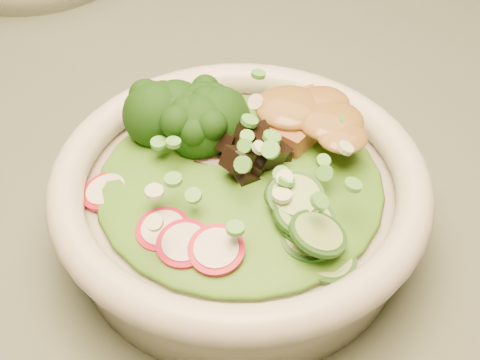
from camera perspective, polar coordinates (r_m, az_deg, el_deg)
The scene contains 10 objects.
dining_table at distance 0.65m, azimuth -10.08°, elevation -3.35°, with size 1.20×0.80×0.75m.
salad_bowl at distance 0.45m, azimuth -0.00°, elevation -1.74°, with size 0.25×0.25×0.07m.
lettuce_bed at distance 0.43m, azimuth -0.00°, elevation 0.10°, with size 0.19×0.19×0.02m, color #2B6515.
broccoli_florets at distance 0.45m, azimuth -5.12°, elevation 4.94°, with size 0.07×0.06×0.04m, color black, non-canonical shape.
radish_slices at distance 0.40m, azimuth -6.15°, elevation -3.86°, with size 0.10×0.04×0.02m, color #A40C27, non-canonical shape.
cucumber_slices at distance 0.40m, azimuth 5.77°, elevation -3.30°, with size 0.06×0.06×0.03m, color #7FA25A, non-canonical shape.
mushroom_heap at distance 0.43m, azimuth 1.10°, elevation 1.99°, with size 0.06×0.06×0.04m, color black, non-canonical shape.
tofu_cubes at distance 0.46m, azimuth 5.51°, elevation 4.38°, with size 0.08×0.06×0.03m, color brown, non-canonical shape.
peanut_sauce at distance 0.45m, azimuth 5.61°, elevation 5.56°, with size 0.06×0.05×0.01m, color brown.
scallion_garnish at distance 0.42m, azimuth 0.00°, elevation 2.23°, with size 0.18×0.18×0.02m, color green, non-canonical shape.
Camera 1 is at (0.36, -0.27, 1.10)m, focal length 50.00 mm.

